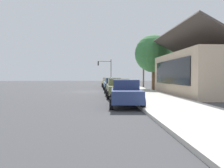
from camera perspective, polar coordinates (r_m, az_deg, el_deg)
name	(u,v)px	position (r m, az deg, el deg)	size (l,w,h in m)	color
ground_plane	(89,92)	(27.14, -5.79, -1.87)	(120.00, 120.00, 0.00)	#424244
sidewalk_curb	(136,91)	(27.44, 5.97, -1.67)	(60.00, 4.20, 0.16)	beige
car_seafoam	(108,81)	(43.58, -1.00, 0.66)	(4.69, 2.12, 1.59)	#9ED1BC
car_mustard	(108,82)	(38.03, -1.05, 0.46)	(4.53, 2.03, 1.59)	gold
car_skyblue	(110,83)	(31.97, -0.43, 0.18)	(4.75, 2.01, 1.59)	#8CB7E0
car_charcoal	(114,85)	(26.12, 0.41, -0.23)	(4.44, 2.20, 1.59)	#2D3035
car_olive	(118,88)	(19.66, 1.59, -0.95)	(4.65, 2.13, 1.59)	olive
car_navy	(126,93)	(13.96, 3.41, -2.16)	(4.41, 2.11, 1.59)	navy
storefront_building	(211,73)	(24.27, 23.08, 2.59)	(13.05, 8.18, 6.22)	#CCB293
shade_tree	(154,54)	(31.59, 10.17, 7.35)	(5.00, 5.00, 7.31)	brown
traffic_light_main	(106,68)	(47.24, -1.53, 4.01)	(0.37, 2.79, 5.20)	#383833
utility_pole_wooden	(144,63)	(36.93, 7.76, 5.24)	(1.80, 0.24, 7.50)	brown
fire_hydrant_red	(138,93)	(17.82, 6.31, -2.29)	(0.22, 0.22, 0.71)	red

